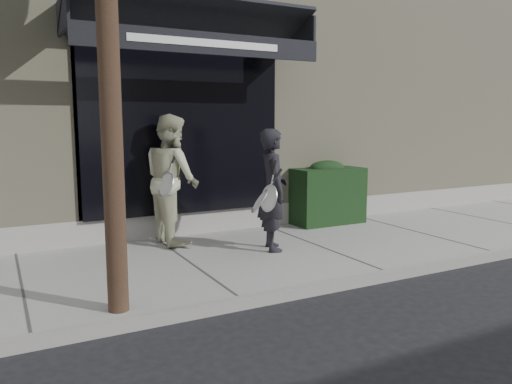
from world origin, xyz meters
TOP-DOWN VIEW (x-y plane):
  - ground at (0.00, 0.00)m, footprint 80.00×80.00m
  - sidewalk at (0.00, 0.00)m, footprint 20.00×3.00m
  - curb at (0.00, -1.55)m, footprint 20.00×0.10m
  - building_facade at (-0.01, 4.96)m, footprint 14.30×8.04m
  - hedge at (1.10, 1.25)m, footprint 1.30×0.70m
  - pedestrian_front at (-0.71, 0.04)m, footprint 0.81×0.85m
  - pedestrian_back at (-1.84, 1.12)m, footprint 0.81×1.00m

SIDE VIEW (x-z plane):
  - ground at x=0.00m, z-range 0.00..0.00m
  - sidewalk at x=0.00m, z-range 0.00..0.12m
  - curb at x=0.00m, z-range 0.00..0.14m
  - hedge at x=1.10m, z-range 0.09..1.23m
  - pedestrian_front at x=-0.71m, z-range 0.12..1.85m
  - pedestrian_back at x=-1.84m, z-range 0.12..2.06m
  - building_facade at x=-0.01m, z-range -0.08..5.56m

